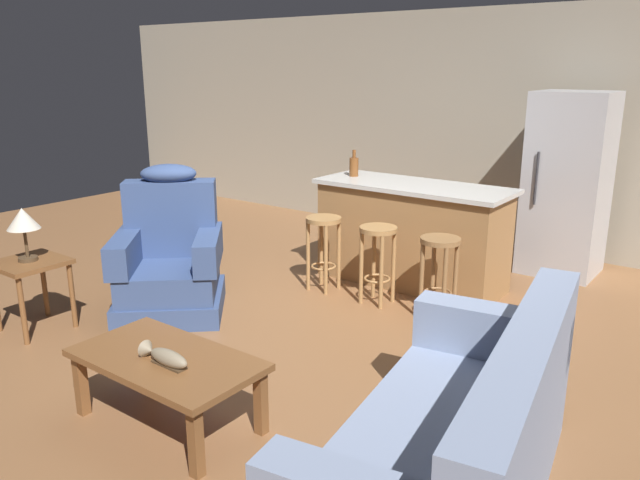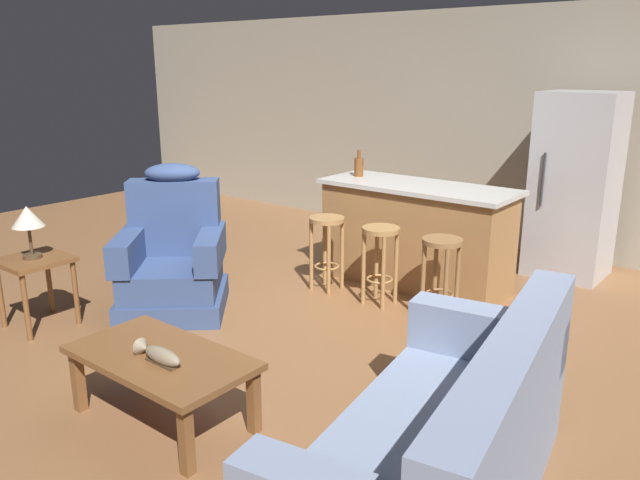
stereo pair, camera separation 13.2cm
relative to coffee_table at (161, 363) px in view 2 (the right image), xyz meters
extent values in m
plane|color=brown|center=(-0.07, 1.61, -0.36)|extent=(12.00, 12.00, 0.00)
cube|color=#A89E89|center=(-0.07, 4.73, 0.94)|extent=(12.00, 0.05, 2.60)
cube|color=brown|center=(0.00, 0.00, 0.04)|extent=(1.10, 0.60, 0.04)
cube|color=brown|center=(-0.49, -0.24, -0.17)|extent=(0.06, 0.06, 0.38)
cube|color=brown|center=(0.49, -0.24, -0.17)|extent=(0.06, 0.06, 0.38)
cube|color=brown|center=(-0.49, 0.24, -0.17)|extent=(0.06, 0.06, 0.38)
cube|color=brown|center=(0.49, 0.24, -0.17)|extent=(0.06, 0.06, 0.38)
cube|color=#4C3823|center=(0.10, -0.06, 0.06)|extent=(0.22, 0.07, 0.01)
ellipsoid|color=gray|center=(0.10, -0.06, 0.10)|extent=(0.28, 0.09, 0.09)
cone|color=gray|center=(-0.07, -0.06, 0.10)|extent=(0.06, 0.10, 0.10)
cube|color=#8493B2|center=(1.57, 0.27, -0.05)|extent=(1.13, 2.01, 0.22)
cube|color=#8493B2|center=(1.89, 0.33, 0.32)|extent=(0.50, 1.91, 0.52)
cube|color=#8493B2|center=(1.44, 1.11, 0.20)|extent=(0.86, 0.33, 0.28)
cube|color=#384C7A|center=(-1.30, 1.11, -0.27)|extent=(1.19, 1.19, 0.18)
cube|color=#384C7A|center=(-1.30, 1.11, -0.06)|extent=(1.10, 1.10, 0.24)
cube|color=#384C7A|center=(-1.50, 1.34, 0.38)|extent=(0.72, 0.68, 0.64)
ellipsoid|color=#384C7A|center=(-1.50, 1.34, 0.76)|extent=(0.52, 0.50, 0.16)
cube|color=#384C7A|center=(-1.04, 1.32, 0.19)|extent=(0.67, 0.71, 0.26)
cube|color=#384C7A|center=(-1.53, 0.88, 0.19)|extent=(0.67, 0.71, 0.26)
cube|color=brown|center=(-1.88, 0.26, 0.18)|extent=(0.48, 0.48, 0.04)
cylinder|color=brown|center=(-2.08, 0.06, -0.10)|extent=(0.04, 0.04, 0.52)
cylinder|color=brown|center=(-1.68, 0.06, -0.10)|extent=(0.04, 0.04, 0.52)
cylinder|color=brown|center=(-2.08, 0.46, -0.10)|extent=(0.04, 0.04, 0.52)
cylinder|color=brown|center=(-1.68, 0.46, -0.10)|extent=(0.04, 0.04, 0.52)
cylinder|color=#4C3823|center=(-1.88, 0.26, 0.21)|extent=(0.14, 0.14, 0.03)
cylinder|color=#4C3823|center=(-1.88, 0.26, 0.34)|extent=(0.02, 0.02, 0.22)
cone|color=beige|center=(-1.88, 0.26, 0.53)|extent=(0.24, 0.24, 0.16)
cube|color=#9E7042|center=(-0.07, 2.96, 0.09)|extent=(1.71, 0.63, 0.91)
cube|color=silver|center=(-0.07, 2.96, 0.57)|extent=(1.80, 0.70, 0.04)
cylinder|color=#A87A47|center=(-0.62, 2.33, 0.30)|extent=(0.32, 0.32, 0.04)
torus|color=#A87A47|center=(-0.62, 2.33, -0.14)|extent=(0.23, 0.23, 0.02)
cylinder|color=#A87A47|center=(-0.72, 2.23, -0.04)|extent=(0.04, 0.04, 0.64)
cylinder|color=#A87A47|center=(-0.52, 2.23, -0.04)|extent=(0.04, 0.04, 0.64)
cylinder|color=#A87A47|center=(-0.72, 2.43, -0.04)|extent=(0.04, 0.04, 0.64)
cylinder|color=#A87A47|center=(-0.52, 2.43, -0.04)|extent=(0.04, 0.04, 0.64)
cylinder|color=#A87A47|center=(-0.04, 2.33, 0.30)|extent=(0.32, 0.32, 0.04)
torus|color=#A87A47|center=(-0.04, 2.33, -0.14)|extent=(0.23, 0.23, 0.02)
cylinder|color=#A87A47|center=(-0.14, 2.23, -0.04)|extent=(0.04, 0.04, 0.64)
cylinder|color=#A87A47|center=(0.06, 2.23, -0.04)|extent=(0.04, 0.04, 0.64)
cylinder|color=#A87A47|center=(-0.14, 2.43, -0.04)|extent=(0.04, 0.04, 0.64)
cylinder|color=#A87A47|center=(0.06, 2.43, -0.04)|extent=(0.04, 0.04, 0.64)
cylinder|color=olive|center=(0.53, 2.33, 0.30)|extent=(0.32, 0.32, 0.04)
torus|color=olive|center=(0.53, 2.33, -0.14)|extent=(0.23, 0.23, 0.02)
cylinder|color=olive|center=(0.43, 2.23, -0.04)|extent=(0.04, 0.04, 0.64)
cylinder|color=olive|center=(0.63, 2.23, -0.04)|extent=(0.04, 0.04, 0.64)
cylinder|color=olive|center=(0.43, 2.43, -0.04)|extent=(0.04, 0.04, 0.64)
cylinder|color=olive|center=(0.63, 2.43, -0.04)|extent=(0.04, 0.04, 0.64)
cube|color=#B7B7BC|center=(0.96, 4.16, 0.52)|extent=(0.70, 0.66, 1.76)
cylinder|color=#333338|center=(0.77, 3.81, 0.60)|extent=(0.02, 0.02, 0.50)
cylinder|color=brown|center=(-0.73, 2.97, 0.68)|extent=(0.09, 0.09, 0.18)
cylinder|color=brown|center=(-0.73, 2.97, 0.80)|extent=(0.03, 0.03, 0.08)
camera|label=1|loc=(2.60, -2.03, 1.63)|focal=35.00mm
camera|label=2|loc=(2.70, -1.95, 1.63)|focal=35.00mm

